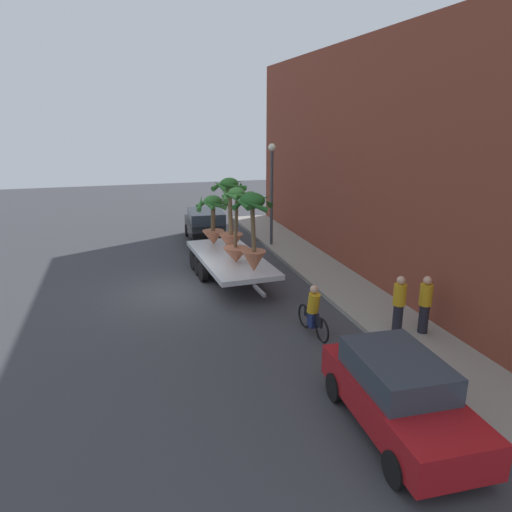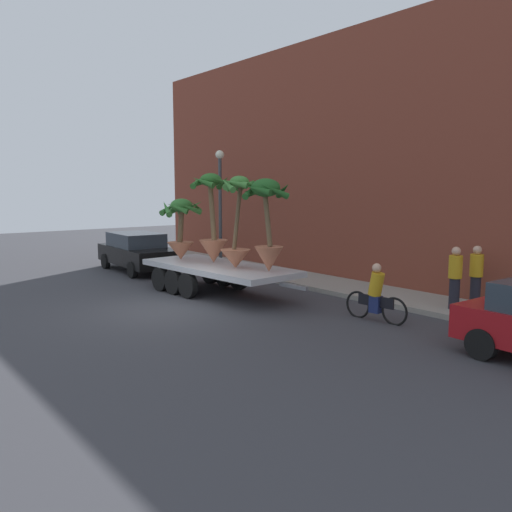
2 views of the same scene
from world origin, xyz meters
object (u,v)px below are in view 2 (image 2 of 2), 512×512
at_px(flatbed_trailer, 213,271).
at_px(cyclist, 376,296).
at_px(trailing_car, 138,251).
at_px(potted_palm_front, 212,225).
at_px(potted_palm_extra, 181,228).
at_px(pedestrian_near_gate, 476,275).
at_px(pedestrian_far_left, 455,277).
at_px(street_lamp, 220,193).
at_px(potted_palm_middle, 267,222).
at_px(potted_palm_rear, 237,229).

bearing_deg(flatbed_trailer, cyclist, 12.78).
xyz_separation_m(flatbed_trailer, trailing_car, (-5.89, 0.21, 0.07)).
bearing_deg(trailing_car, potted_palm_front, -0.34).
bearing_deg(flatbed_trailer, potted_palm_extra, -171.03).
bearing_deg(flatbed_trailer, pedestrian_near_gate, 32.34).
bearing_deg(cyclist, potted_palm_extra, -168.05).
distance_m(potted_palm_front, pedestrian_far_left, 7.63).
height_order(cyclist, street_lamp, street_lamp).
height_order(potted_palm_front, pedestrian_near_gate, potted_palm_front).
distance_m(pedestrian_near_gate, pedestrian_far_left, 0.74).
bearing_deg(flatbed_trailer, street_lamp, 142.33).
height_order(pedestrian_far_left, street_lamp, street_lamp).
bearing_deg(trailing_car, potted_palm_extra, -6.11).
bearing_deg(potted_palm_middle, pedestrian_near_gate, 40.97).
xyz_separation_m(potted_palm_extra, pedestrian_far_left, (8.05, 3.77, -1.03)).
bearing_deg(pedestrian_near_gate, flatbed_trailer, -147.66).
height_order(potted_palm_front, potted_palm_extra, potted_palm_front).
relative_size(potted_palm_middle, potted_palm_front, 0.93).
bearing_deg(trailing_car, pedestrian_far_left, 14.96).
height_order(potted_palm_middle, potted_palm_extra, potted_palm_middle).
height_order(potted_palm_rear, trailing_car, potted_palm_rear).
bearing_deg(potted_palm_extra, pedestrian_far_left, 25.08).
relative_size(cyclist, street_lamp, 0.38).
distance_m(potted_palm_rear, potted_palm_extra, 2.84).
bearing_deg(potted_palm_middle, pedestrian_far_left, 36.61).
height_order(potted_palm_rear, potted_palm_extra, potted_palm_rear).
relative_size(potted_palm_extra, pedestrian_far_left, 1.23).
relative_size(potted_palm_middle, potted_palm_extra, 1.30).
height_order(potted_palm_rear, potted_palm_middle, potted_palm_rear).
bearing_deg(potted_palm_middle, street_lamp, 156.76).
bearing_deg(street_lamp, pedestrian_near_gate, 6.26).
xyz_separation_m(potted_palm_front, street_lamp, (-3.67, 2.88, 1.00)).
xyz_separation_m(potted_palm_front, trailing_car, (-5.60, 0.03, -1.40)).
bearing_deg(potted_palm_extra, potted_palm_middle, 9.45).
bearing_deg(potted_palm_front, flatbed_trailer, -31.52).
relative_size(potted_palm_extra, trailing_car, 0.45).
xyz_separation_m(flatbed_trailer, pedestrian_far_left, (6.47, 3.52, 0.28)).
bearing_deg(pedestrian_near_gate, trailing_car, -162.28).
distance_m(potted_palm_rear, potted_palm_middle, 1.10).
distance_m(flatbed_trailer, potted_palm_rear, 1.90).
xyz_separation_m(potted_palm_rear, trailing_car, (-7.14, 0.18, -1.36)).
bearing_deg(flatbed_trailer, pedestrian_far_left, 28.53).
distance_m(flatbed_trailer, cyclist, 5.73).
bearing_deg(potted_palm_middle, potted_palm_extra, -170.55).
distance_m(potted_palm_middle, pedestrian_far_left, 5.43).
distance_m(flatbed_trailer, potted_palm_front, 1.51).
distance_m(trailing_car, pedestrian_far_left, 12.80).
bearing_deg(trailing_car, cyclist, 5.25).
distance_m(flatbed_trailer, pedestrian_near_gate, 7.91).
xyz_separation_m(pedestrian_far_left, street_lamp, (-10.44, -0.46, 2.19)).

